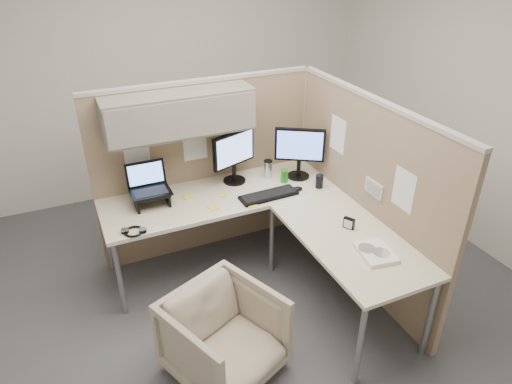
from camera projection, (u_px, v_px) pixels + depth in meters
name	position (u px, v px, depth m)	size (l,w,h in m)	color
ground	(257.00, 295.00, 3.85)	(4.50, 4.50, 0.00)	#434349
partition_back	(195.00, 144.00, 3.89)	(2.00, 0.36, 1.63)	#967D62
partition_right	(361.00, 193.00, 3.72)	(0.07, 2.03, 1.63)	#967D62
desk	(265.00, 216.00, 3.66)	(2.00, 1.98, 0.73)	beige
office_chair	(224.00, 334.00, 3.03)	(0.66, 0.62, 0.68)	#B39F8E
monitor_left	(234.00, 153.00, 3.95)	(0.43, 0.20, 0.47)	black
monitor_right	(300.00, 149.00, 4.03)	(0.39, 0.26, 0.47)	black
laptop_station	(150.00, 190.00, 3.69)	(0.32, 0.27, 0.33)	black
keyboard	(269.00, 195.00, 3.84)	(0.50, 0.17, 0.02)	black
mouse	(297.00, 189.00, 3.93)	(0.09, 0.06, 0.03)	black
travel_mug	(268.00, 169.00, 4.11)	(0.08, 0.08, 0.17)	silver
soda_can_green	(319.00, 181.00, 3.96)	(0.07, 0.07, 0.12)	black
soda_can_silver	(284.00, 176.00, 4.05)	(0.07, 0.07, 0.12)	#268C1E
sticky_note_b	(252.00, 205.00, 3.71)	(0.08, 0.08, 0.01)	yellow
sticky_note_a	(214.00, 208.00, 3.68)	(0.08, 0.08, 0.01)	yellow
sticky_note_c	(188.00, 197.00, 3.83)	(0.08, 0.08, 0.01)	yellow
sticky_note_d	(223.00, 195.00, 3.86)	(0.08, 0.08, 0.01)	yellow
headphones	(134.00, 231.00, 3.37)	(0.19, 0.19, 0.03)	black
paper_stack	(376.00, 253.00, 3.14)	(0.26, 0.31, 0.03)	white
desk_clock	(349.00, 223.00, 3.41)	(0.07, 0.09, 0.08)	black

